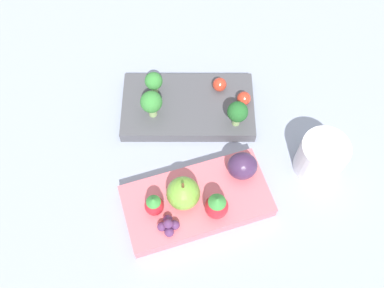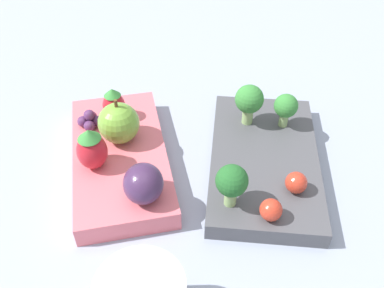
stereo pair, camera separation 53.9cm
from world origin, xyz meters
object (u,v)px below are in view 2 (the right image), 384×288
Objects in this scene: bento_box_savoury at (264,160)px; bento_box_fruit at (120,158)px; strawberry_0 at (92,149)px; broccoli_floret_2 at (249,100)px; broccoli_floret_0 at (232,182)px; cherry_tomato_1 at (271,210)px; cherry_tomato_0 at (296,183)px; grape_cluster at (90,120)px; apple at (119,123)px; broccoli_floret_1 at (286,107)px; plum at (143,183)px; strawberry_1 at (114,104)px.

bento_box_fruit is at bearing -92.84° from bento_box_savoury.
strawberry_0 is at bearing -44.93° from bento_box_fruit.
broccoli_floret_2 is 0.19m from strawberry_0.
broccoli_floret_0 is 2.20× the size of cherry_tomato_1.
cherry_tomato_0 is (0.11, 0.03, -0.02)m from broccoli_floret_2.
grape_cluster is at bearing -168.58° from strawberry_0.
apple reaches higher than cherry_tomato_1.
plum is at bearing -55.11° from broccoli_floret_1.
broccoli_floret_0 is 0.13m from broccoli_floret_2.
bento_box_fruit is at bearing -122.11° from cherry_tomato_1.
broccoli_floret_0 reaches higher than cherry_tomato_0.
broccoli_floret_2 is 0.15m from cherry_tomato_1.
broccoli_floret_1 is 0.83× the size of broccoli_floret_2.
cherry_tomato_0 reaches higher than bento_box_fruit.
grape_cluster is (-0.03, -0.04, -0.01)m from apple.
broccoli_floret_2 reaches higher than strawberry_1.
cherry_tomato_0 and cherry_tomato_1 have the same top height.
grape_cluster is at bearing -128.18° from broccoli_floret_0.
broccoli_floret_2 is 0.15m from apple.
cherry_tomato_1 is 0.19m from apple.
broccoli_floret_0 is 0.89× the size of apple.
cherry_tomato_1 is 0.24m from grape_cluster.
cherry_tomato_0 is at bearing 71.33° from bento_box_fruit.
broccoli_floret_0 is at bearing 56.45° from bento_box_fruit.
cherry_tomato_1 is at bearing -15.75° from broccoli_floret_1.
grape_cluster is at bearing -104.48° from bento_box_savoury.
bento_box_savoury is 4.53× the size of strawberry_0.
broccoli_floret_2 is at bearing 165.28° from broccoli_floret_0.
bento_box_fruit is 4.55× the size of broccoli_floret_0.
broccoli_floret_1 reaches higher than bento_box_fruit.
broccoli_floret_1 is (-0.04, 0.19, 0.04)m from bento_box_fruit.
cherry_tomato_0 is (0.10, -0.01, -0.02)m from broccoli_floret_1.
cherry_tomato_1 is (0.10, 0.15, 0.02)m from bento_box_fruit.
broccoli_floret_2 is at bearing 135.17° from plum.
broccoli_floret_0 is 0.98× the size of strawberry_0.
bento_box_fruit is 4.29× the size of broccoli_floret_2.
strawberry_0 reaches higher than grape_cluster.
strawberry_0 is (0.07, -0.22, 0.00)m from broccoli_floret_1.
bento_box_fruit is at bearing -155.27° from plum.
broccoli_floret_1 is at bearing 147.68° from broccoli_floret_0.
apple is (-0.08, -0.18, 0.02)m from cherry_tomato_0.
grape_cluster is (0.02, -0.03, -0.01)m from strawberry_1.
cherry_tomato_1 is at bearing 67.67° from strawberry_0.
broccoli_floret_1 is 1.39× the size of grape_cluster.
broccoli_floret_1 reaches higher than cherry_tomato_0.
broccoli_floret_2 is 2.30× the size of cherry_tomato_0.
apple reaches higher than strawberry_0.
broccoli_floret_0 is 1.13× the size of plum.
grape_cluster is (-0.05, -0.20, 0.02)m from bento_box_savoury.
bento_box_fruit is at bearing -1.40° from apple.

